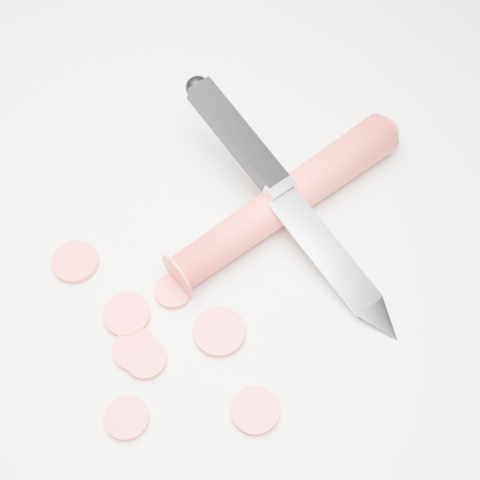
% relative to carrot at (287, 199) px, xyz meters
% --- Properties ---
extents(ground, '(2.40, 2.40, 0.00)m').
position_rel_carrot_xyz_m(ground, '(-0.06, -0.07, -0.02)').
color(ground, beige).
rests_on(ground, ground).
extents(carrot, '(0.13, 0.21, 0.03)m').
position_rel_carrot_xyz_m(carrot, '(0.00, 0.00, 0.00)').
color(carrot, red).
rests_on(carrot, ground).
extents(carrot_slice_0, '(0.04, 0.04, 0.01)m').
position_rel_carrot_xyz_m(carrot_slice_0, '(-0.08, -0.14, -0.02)').
color(carrot_slice_0, '#E53C3A').
rests_on(carrot_slice_0, ground).
extents(carrot_slice_1, '(0.03, 0.03, 0.01)m').
position_rel_carrot_xyz_m(carrot_slice_1, '(-0.05, -0.16, -0.02)').
color(carrot_slice_1, '#E53C3A').
rests_on(carrot_slice_1, ground).
extents(carrot_slice_2, '(0.04, 0.04, 0.01)m').
position_rel_carrot_xyz_m(carrot_slice_2, '(-0.01, -0.12, -0.02)').
color(carrot_slice_2, '#E53C3A').
rests_on(carrot_slice_2, ground).
extents(carrot_slice_3, '(0.03, 0.03, 0.01)m').
position_rel_carrot_xyz_m(carrot_slice_3, '(-0.06, -0.16, -0.02)').
color(carrot_slice_3, '#E53C3A').
rests_on(carrot_slice_3, ground).
extents(carrot_slice_4, '(0.03, 0.03, 0.01)m').
position_rel_carrot_xyz_m(carrot_slice_4, '(0.04, -0.17, -0.02)').
color(carrot_slice_4, '#E53C3A').
rests_on(carrot_slice_4, ground).
extents(carrot_slice_5, '(0.04, 0.04, 0.01)m').
position_rel_carrot_xyz_m(carrot_slice_5, '(-0.14, -0.11, -0.02)').
color(carrot_slice_5, '#E53C3A').
rests_on(carrot_slice_5, ground).
extents(carrot_slice_6, '(0.03, 0.03, 0.01)m').
position_rel_carrot_xyz_m(carrot_slice_6, '(-0.04, -0.21, -0.02)').
color(carrot_slice_6, '#E53C3A').
rests_on(carrot_slice_6, ground).
extents(carrot_slice_7, '(0.03, 0.03, 0.01)m').
position_rel_carrot_xyz_m(carrot_slice_7, '(-0.05, -0.11, -0.02)').
color(carrot_slice_7, '#E53C3A').
rests_on(carrot_slice_7, ground).
extents(kitchen_knife, '(0.24, 0.15, 0.08)m').
position_rel_carrot_xyz_m(kitchen_knife, '(0.01, -0.01, 0.02)').
color(kitchen_knife, silver).
rests_on(kitchen_knife, ground).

